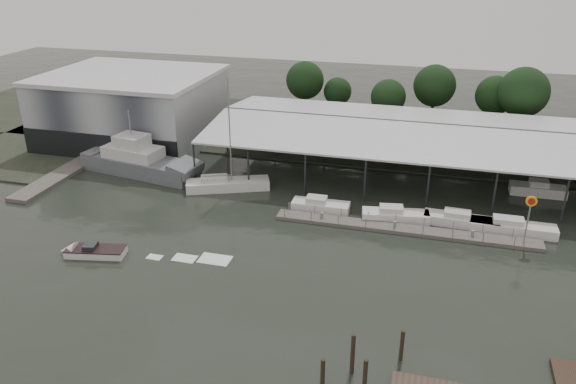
% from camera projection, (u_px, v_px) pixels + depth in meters
% --- Properties ---
extents(ground, '(200.00, 200.00, 0.00)m').
position_uv_depth(ground, '(240.00, 258.00, 54.89)').
color(ground, '#242A22').
rests_on(ground, ground).
extents(land_strip_far, '(140.00, 30.00, 0.30)m').
position_uv_depth(land_strip_far, '(327.00, 131.00, 91.89)').
color(land_strip_far, '#33392B').
rests_on(land_strip_far, ground).
extents(land_strip_west, '(20.00, 40.00, 0.30)m').
position_uv_depth(land_strip_west, '(70.00, 133.00, 90.93)').
color(land_strip_west, '#33392B').
rests_on(land_strip_west, ground).
extents(storage_warehouse, '(24.50, 20.50, 10.50)m').
position_uv_depth(storage_warehouse, '(133.00, 107.00, 85.88)').
color(storage_warehouse, '#A7ADB2').
rests_on(storage_warehouse, ground).
extents(covered_boat_shed, '(58.24, 24.00, 6.96)m').
position_uv_depth(covered_boat_shed, '(434.00, 129.00, 73.00)').
color(covered_boat_shed, silver).
rests_on(covered_boat_shed, ground).
extents(trawler_dock, '(3.00, 18.00, 0.50)m').
position_uv_depth(trawler_dock, '(63.00, 174.00, 74.35)').
color(trawler_dock, '#67645B').
rests_on(trawler_dock, ground).
extents(floating_dock, '(28.00, 2.00, 1.40)m').
position_uv_depth(floating_dock, '(404.00, 229.00, 60.02)').
color(floating_dock, '#67645B').
rests_on(floating_dock, ground).
extents(shell_fuel_sign, '(1.10, 0.18, 5.55)m').
position_uv_depth(shell_fuel_sign, '(530.00, 211.00, 55.62)').
color(shell_fuel_sign, gray).
rests_on(shell_fuel_sign, ground).
extents(grey_trawler, '(17.54, 7.37, 8.84)m').
position_uv_depth(grey_trawler, '(141.00, 162.00, 74.68)').
color(grey_trawler, slate).
rests_on(grey_trawler, ground).
extents(white_sailboat, '(10.49, 6.35, 14.27)m').
position_uv_depth(white_sailboat, '(226.00, 184.00, 70.10)').
color(white_sailboat, white).
rests_on(white_sailboat, ground).
extents(speedboat_underway, '(17.33, 5.25, 2.00)m').
position_uv_depth(speedboat_underway, '(90.00, 252.00, 55.33)').
color(speedboat_underway, white).
rests_on(speedboat_underway, ground).
extents(moored_cruiser_0, '(6.63, 2.33, 1.70)m').
position_uv_depth(moored_cruiser_0, '(320.00, 206.00, 64.52)').
color(moored_cruiser_0, white).
rests_on(moored_cruiser_0, ground).
extents(moored_cruiser_1, '(7.60, 3.31, 1.70)m').
position_uv_depth(moored_cruiser_1, '(395.00, 215.00, 62.24)').
color(moored_cruiser_1, white).
rests_on(moored_cruiser_1, ground).
extents(moored_cruiser_2, '(8.11, 2.68, 1.70)m').
position_uv_depth(moored_cruiser_2, '(461.00, 220.00, 61.13)').
color(moored_cruiser_2, white).
rests_on(moored_cruiser_2, ground).
extents(moored_cruiser_3, '(8.92, 2.21, 1.70)m').
position_uv_depth(moored_cruiser_3, '(512.00, 227.00, 59.64)').
color(moored_cruiser_3, white).
rests_on(moored_cruiser_3, ground).
extents(mooring_pilings, '(5.40, 9.72, 3.92)m').
position_uv_depth(mooring_pilings, '(364.00, 384.00, 37.74)').
color(mooring_pilings, '#372A1B').
rests_on(mooring_pilings, ground).
extents(horizon_tree_line, '(65.42, 11.23, 11.39)m').
position_uv_depth(horizon_tree_line, '(473.00, 94.00, 89.16)').
color(horizon_tree_line, '#301E15').
rests_on(horizon_tree_line, ground).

